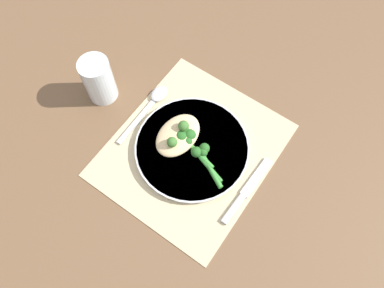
{
  "coord_description": "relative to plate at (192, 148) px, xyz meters",
  "views": [
    {
      "loc": [
        0.28,
        0.2,
        0.77
      ],
      "look_at": [
        0.0,
        0.0,
        0.03
      ],
      "focal_mm": 35.0,
      "sensor_mm": 36.0,
      "label": 1
    }
  ],
  "objects": [
    {
      "name": "broccoli_stalk_rear",
      "position": [
        0.01,
        0.03,
        0.02
      ],
      "size": [
        0.07,
        0.1,
        0.02
      ],
      "rotation": [
        0.0,
        0.0,
        8.94
      ],
      "color": "#3D8E38",
      "rests_on": "plate"
    },
    {
      "name": "plate",
      "position": [
        0.0,
        0.0,
        0.0
      ],
      "size": [
        0.25,
        0.25,
        0.01
      ],
      "color": "silver",
      "rests_on": "placemat"
    },
    {
      "name": "knife",
      "position": [
        0.01,
        0.15,
        -0.01
      ],
      "size": [
        0.18,
        0.02,
        0.01
      ],
      "rotation": [
        0.0,
        0.0,
        1.53
      ],
      "color": "silver",
      "rests_on": "placemat"
    },
    {
      "name": "pesto_dollop_primary",
      "position": [
        -0.02,
        -0.03,
        0.04
      ],
      "size": [
        0.02,
        0.02,
        0.02
      ],
      "color": "#3D702D",
      "rests_on": "chicken_fillet"
    },
    {
      "name": "ground_plane",
      "position": [
        0.0,
        0.0,
        -0.01
      ],
      "size": [
        3.0,
        3.0,
        0.0
      ],
      "primitive_type": "plane",
      "color": "brown"
    },
    {
      "name": "broccoli_stalk_right",
      "position": [
        -0.01,
        -0.02,
        0.02
      ],
      "size": [
        0.05,
        0.12,
        0.03
      ],
      "rotation": [
        0.0,
        0.0,
        9.19
      ],
      "color": "#3D8E38",
      "rests_on": "plate"
    },
    {
      "name": "water_glass",
      "position": [
        0.0,
        -0.26,
        0.05
      ],
      "size": [
        0.07,
        0.07,
        0.12
      ],
      "color": "silver",
      "rests_on": "ground_plane"
    },
    {
      "name": "placemat",
      "position": [
        0.0,
        0.0,
        -0.01
      ],
      "size": [
        0.38,
        0.34,
        0.0
      ],
      "color": "#C6B289",
      "rests_on": "ground_plane"
    },
    {
      "name": "spoon",
      "position": [
        -0.05,
        -0.15,
        -0.0
      ],
      "size": [
        0.18,
        0.03,
        0.01
      ],
      "rotation": [
        0.0,
        0.0,
        1.59
      ],
      "color": "silver",
      "rests_on": "placemat"
    },
    {
      "name": "chicken_fillet",
      "position": [
        0.0,
        -0.04,
        0.02
      ],
      "size": [
        0.12,
        0.09,
        0.03
      ],
      "rotation": [
        0.0,
        0.0,
        6.24
      ],
      "color": "#DBBC89",
      "rests_on": "plate"
    },
    {
      "name": "pesto_dollop_secondary",
      "position": [
        0.03,
        -0.03,
        0.04
      ],
      "size": [
        0.02,
        0.02,
        0.02
      ],
      "color": "#3D702D",
      "rests_on": "chicken_fillet"
    },
    {
      "name": "broccoli_stalk_front",
      "position": [
        -0.0,
        -0.01,
        0.02
      ],
      "size": [
        0.07,
        0.13,
        0.03
      ],
      "rotation": [
        0.0,
        0.0,
        9.12
      ],
      "color": "#3D8E38",
      "rests_on": "plate"
    }
  ]
}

